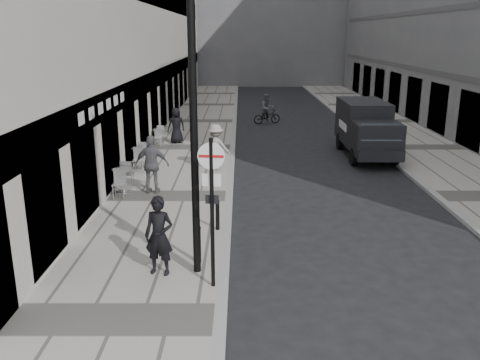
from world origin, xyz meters
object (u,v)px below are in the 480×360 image
object	(u,v)px
walking_man	(159,236)
lamppost	(193,113)
sign_post	(212,194)
panel_van	(366,126)
cyclist	(267,112)

from	to	relation	value
walking_man	lamppost	bearing A→B (deg)	21.42
sign_post	panel_van	size ratio (longest dim) A/B	0.63
lamppost	sign_post	bearing A→B (deg)	-60.65
lamppost	panel_van	bearing A→B (deg)	60.99
lamppost	cyclist	bearing A→B (deg)	82.77
walking_man	panel_van	xyz separation A→B (m)	(7.42, 12.02, 0.33)
walking_man	cyclist	size ratio (longest dim) A/B	0.99
sign_post	cyclist	world-z (taller)	sign_post
walking_man	lamppost	world-z (taller)	lamppost
walking_man	cyclist	xyz separation A→B (m)	(3.42, 20.65, -0.31)
cyclist	sign_post	bearing A→B (deg)	-114.37
walking_man	lamppost	xyz separation A→B (m)	(0.82, 0.12, 2.71)
walking_man	sign_post	bearing A→B (deg)	-12.82
walking_man	panel_van	world-z (taller)	panel_van
walking_man	panel_van	distance (m)	14.13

